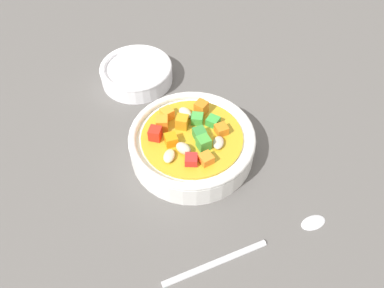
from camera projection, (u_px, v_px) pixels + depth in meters
The scene contains 4 objects.
ground_plane at pixel (192, 157), 58.04cm from camera, with size 140.00×140.00×2.00cm, color #565451.
soup_bowl_main at pixel (192, 142), 55.32cm from camera, with size 19.00×19.00×6.07cm.
spoon at pixel (255, 246), 46.99cm from camera, with size 7.48×23.19×0.85cm.
side_bowl_small at pixel (137, 73), 66.91cm from camera, with size 13.12×13.12×3.57cm.
Camera 1 is at (28.19, -21.60, 44.96)cm, focal length 34.17 mm.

